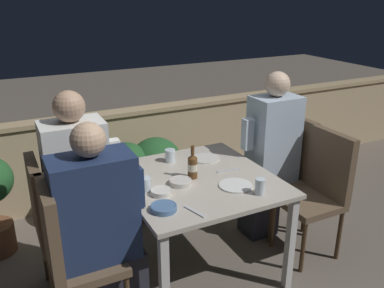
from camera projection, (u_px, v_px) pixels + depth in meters
name	position (u px, v px, depth m)	size (l,w,h in m)	color
ground_plane	(197.00, 266.00, 3.01)	(16.00, 16.00, 0.00)	#665B51
parapet_wall	(133.00, 151.00, 4.00)	(9.00, 0.18, 0.86)	tan
dining_table	(197.00, 189.00, 2.78)	(1.00, 1.04, 0.72)	#BCB2A3
planter_hedge	(126.00, 177.00, 3.53)	(1.04, 0.47, 0.70)	brown
chair_left_near	(68.00, 248.00, 2.26)	(0.41, 0.41, 0.96)	brown
person_navy_jumper	(102.00, 228.00, 2.32)	(0.51, 0.26, 1.28)	#282833
chair_left_far	(54.00, 218.00, 2.56)	(0.41, 0.41, 0.96)	brown
person_white_polo	(83.00, 194.00, 2.60)	(0.47, 0.26, 1.37)	#282833
chair_right_near	(320.00, 184.00, 3.01)	(0.41, 0.41, 0.96)	brown
chair_right_far	(288.00, 164.00, 3.35)	(0.41, 0.41, 0.96)	brown
person_blue_shirt	(269.00, 155.00, 3.23)	(0.47, 0.26, 1.35)	#282833
beer_bottle	(193.00, 166.00, 2.72)	(0.07, 0.07, 0.23)	brown
plate_0	(205.00, 158.00, 3.06)	(0.21, 0.21, 0.01)	silver
plate_1	(235.00, 185.00, 2.63)	(0.22, 0.22, 0.01)	white
bowl_0	(164.00, 207.00, 2.34)	(0.15, 0.15, 0.03)	#4C709E
bowl_1	(161.00, 192.00, 2.52)	(0.13, 0.13, 0.03)	silver
bowl_2	(180.00, 182.00, 2.65)	(0.15, 0.15, 0.03)	beige
glass_cup_0	(145.00, 184.00, 2.57)	(0.08, 0.08, 0.09)	silver
glass_cup_1	(260.00, 186.00, 2.52)	(0.06, 0.06, 0.10)	silver
glass_cup_2	(170.00, 156.00, 3.00)	(0.08, 0.08, 0.09)	silver
fork_0	(139.00, 176.00, 2.77)	(0.07, 0.17, 0.01)	silver
fork_1	(195.00, 211.00, 2.33)	(0.07, 0.17, 0.01)	silver
fork_2	(229.00, 171.00, 2.85)	(0.17, 0.05, 0.01)	silver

